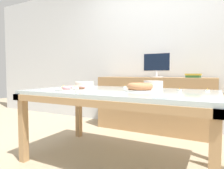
# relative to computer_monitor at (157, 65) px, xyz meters

# --- Properties ---
(ground_plane) EXTENTS (12.00, 12.00, 0.00)m
(ground_plane) POSITION_rel_computer_monitor_xyz_m (-0.04, -1.24, -1.04)
(ground_plane) COLOR tan
(wall_back) EXTENTS (8.00, 0.10, 2.60)m
(wall_back) POSITION_rel_computer_monitor_xyz_m (-0.04, 0.30, 0.26)
(wall_back) COLOR silver
(wall_back) RESTS_ON ground
(dining_table) EXTENTS (1.88, 1.06, 0.74)m
(dining_table) POSITION_rel_computer_monitor_xyz_m (-0.04, -1.24, -0.38)
(dining_table) COLOR silver
(dining_table) RESTS_ON ground
(sideboard) EXTENTS (1.79, 0.44, 0.85)m
(sideboard) POSITION_rel_computer_monitor_xyz_m (-0.04, 0.00, -0.61)
(sideboard) COLOR tan
(sideboard) RESTS_ON ground
(computer_monitor) EXTENTS (0.42, 0.20, 0.38)m
(computer_monitor) POSITION_rel_computer_monitor_xyz_m (0.00, 0.00, 0.00)
(computer_monitor) COLOR silver
(computer_monitor) RESTS_ON sideboard
(book_stack) EXTENTS (0.21, 0.19, 0.06)m
(book_stack) POSITION_rel_computer_monitor_xyz_m (0.53, 0.00, -0.16)
(book_stack) COLOR #2D6638
(book_stack) RESTS_ON sideboard
(cake_chocolate_round) EXTENTS (0.27, 0.27, 0.06)m
(cake_chocolate_round) POSITION_rel_computer_monitor_xyz_m (-0.67, -0.97, -0.27)
(cake_chocolate_round) COLOR silver
(cake_chocolate_round) RESTS_ON dining_table
(cake_golden_bundt) EXTENTS (0.32, 0.32, 0.08)m
(cake_golden_bundt) POSITION_rel_computer_monitor_xyz_m (0.17, -1.21, -0.26)
(cake_golden_bundt) COLOR silver
(cake_golden_bundt) RESTS_ON dining_table
(pastry_platter) EXTENTS (0.37, 0.37, 0.04)m
(pastry_platter) POSITION_rel_computer_monitor_xyz_m (-0.47, -1.44, -0.28)
(pastry_platter) COLOR silver
(pastry_platter) RESTS_ON dining_table
(plate_stack) EXTENTS (0.21, 0.21, 0.09)m
(plate_stack) POSITION_rel_computer_monitor_xyz_m (0.21, -0.91, -0.25)
(plate_stack) COLOR silver
(plate_stack) RESTS_ON dining_table
(tealight_centre) EXTENTS (0.04, 0.04, 0.04)m
(tealight_centre) POSITION_rel_computer_monitor_xyz_m (0.76, -0.95, -0.29)
(tealight_centre) COLOR silver
(tealight_centre) RESTS_ON dining_table
(tealight_left_edge) EXTENTS (0.04, 0.04, 0.04)m
(tealight_left_edge) POSITION_rel_computer_monitor_xyz_m (-0.78, -1.24, -0.29)
(tealight_left_edge) COLOR silver
(tealight_left_edge) RESTS_ON dining_table
(tealight_near_cakes) EXTENTS (0.04, 0.04, 0.04)m
(tealight_near_cakes) POSITION_rel_computer_monitor_xyz_m (0.52, -1.05, -0.29)
(tealight_near_cakes) COLOR silver
(tealight_near_cakes) RESTS_ON dining_table
(tealight_near_front) EXTENTS (0.04, 0.04, 0.04)m
(tealight_near_front) POSITION_rel_computer_monitor_xyz_m (-0.27, -1.64, -0.29)
(tealight_near_front) COLOR silver
(tealight_near_front) RESTS_ON dining_table
(tealight_right_edge) EXTENTS (0.04, 0.04, 0.04)m
(tealight_right_edge) POSITION_rel_computer_monitor_xyz_m (-0.16, -0.83, -0.29)
(tealight_right_edge) COLOR silver
(tealight_right_edge) RESTS_ON dining_table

